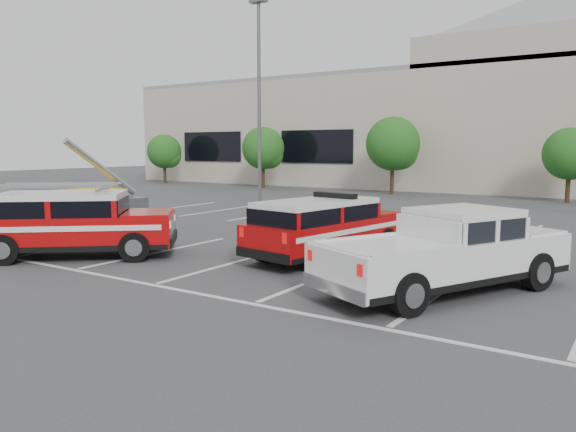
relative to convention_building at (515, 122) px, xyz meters
name	(u,v)px	position (x,y,z in m)	size (l,w,h in m)	color
ground	(235,262)	(-0.18, -31.86, -4.72)	(120.00, 120.00, 0.00)	#3C3C3F
stall_markings	(322,239)	(-0.18, -27.36, -4.71)	(23.00, 15.00, 0.01)	silver
convention_building	(515,122)	(0.00, 0.00, 0.00)	(60.00, 16.99, 13.20)	#BBB09E
tree_far_left	(165,153)	(-25.09, -9.82, -2.22)	(2.77, 2.77, 3.99)	#3F2B19
tree_left	(264,150)	(-15.09, -9.82, -1.95)	(3.07, 3.07, 4.42)	#3F2B19
tree_mid_left	(394,146)	(-5.09, -9.82, -1.68)	(3.37, 3.37, 4.85)	#3F2B19
tree_mid_right	(572,156)	(4.91, -9.82, -2.22)	(2.77, 2.77, 3.99)	#3F2B19
light_pole_left	(259,102)	(-8.18, -19.86, 0.47)	(0.90, 0.60, 10.24)	#59595E
fire_chief_suv	(325,232)	(1.45, -30.07, -4.01)	(2.55, 5.13, 1.73)	#A00708
white_pickup	(446,259)	(5.27, -31.80, -4.04)	(4.13, 5.80, 1.70)	silver
ladder_suv	(74,228)	(-4.28, -33.65, -3.93)	(5.09, 4.73, 1.97)	#A00708
utility_rig	(85,212)	(-8.26, -30.34, -4.07)	(3.36, 3.92, 3.28)	#59595E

